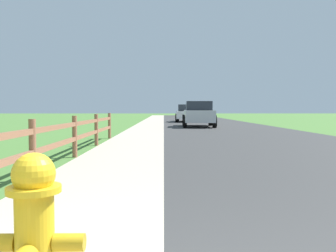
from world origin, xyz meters
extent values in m
plane|color=#497734|center=(0.00, 25.00, 0.00)|extent=(120.00, 120.00, 0.00)
cube|color=#373737|center=(3.50, 27.00, 0.00)|extent=(7.00, 66.00, 0.01)
cube|color=#B9AB96|center=(-3.00, 27.00, 0.00)|extent=(6.00, 66.00, 0.01)
cube|color=#497734|center=(-4.50, 27.00, 0.01)|extent=(5.00, 66.00, 0.00)
cylinder|color=yellow|center=(-0.70, 0.55, 0.35)|extent=(0.21, 0.21, 0.71)
cylinder|color=yellow|center=(-0.70, 0.55, 0.69)|extent=(0.29, 0.29, 0.03)
sphere|color=yellow|center=(-0.70, 0.55, 0.77)|extent=(0.23, 0.23, 0.23)
cube|color=gold|center=(-0.70, 0.55, 0.84)|extent=(0.04, 0.04, 0.04)
cylinder|color=gold|center=(-0.88, 0.55, 0.40)|extent=(0.16, 0.10, 0.10)
cylinder|color=gold|center=(-0.51, 0.55, 0.40)|extent=(0.16, 0.10, 0.10)
cylinder|color=#8C5D40|center=(-2.04, 4.17, 0.48)|extent=(0.11, 0.11, 0.96)
cylinder|color=#8C5D40|center=(-2.04, 6.76, 0.48)|extent=(0.11, 0.11, 0.96)
cylinder|color=#8C5D40|center=(-2.04, 9.36, 0.48)|extent=(0.11, 0.11, 0.96)
cylinder|color=#8C5D40|center=(-2.04, 11.95, 0.48)|extent=(0.11, 0.11, 0.96)
cube|color=#8C5D40|center=(-2.04, 5.46, 0.43)|extent=(0.07, 12.98, 0.09)
cube|color=#8C5D40|center=(-2.04, 5.46, 0.77)|extent=(0.07, 12.98, 0.09)
cube|color=#B7BABF|center=(2.18, 20.89, 0.67)|extent=(1.93, 4.51, 0.71)
cube|color=#1E232B|center=(2.17, 20.81, 1.30)|extent=(1.63, 2.31, 0.56)
cylinder|color=black|center=(1.35, 22.30, 0.37)|extent=(0.25, 0.75, 0.74)
cylinder|color=black|center=(3.11, 22.23, 0.37)|extent=(0.25, 0.75, 0.74)
cylinder|color=black|center=(1.25, 19.55, 0.37)|extent=(0.25, 0.75, 0.74)
cylinder|color=black|center=(3.00, 19.48, 0.37)|extent=(0.25, 0.75, 0.74)
cube|color=white|center=(2.13, 29.34, 0.62)|extent=(2.26, 5.01, 0.62)
cube|color=#1E232B|center=(2.13, 29.28, 1.21)|extent=(1.84, 2.30, 0.56)
cylinder|color=black|center=(1.28, 30.92, 0.36)|extent=(0.27, 0.74, 0.73)
cylinder|color=black|center=(3.19, 30.79, 0.36)|extent=(0.27, 0.74, 0.73)
cylinder|color=black|center=(1.07, 27.90, 0.36)|extent=(0.27, 0.74, 0.73)
cylinder|color=black|center=(2.98, 27.76, 0.36)|extent=(0.27, 0.74, 0.73)
camera|label=1|loc=(0.00, -1.33, 1.12)|focal=37.85mm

